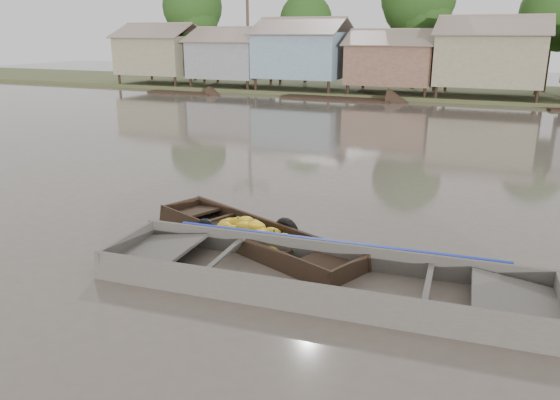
% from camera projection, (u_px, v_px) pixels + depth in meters
% --- Properties ---
extents(ground, '(120.00, 120.00, 0.00)m').
position_uv_depth(ground, '(262.00, 255.00, 11.06)').
color(ground, '#51493E').
rests_on(ground, ground).
extents(riverbank, '(120.00, 12.47, 10.22)m').
position_uv_depth(riverbank, '(502.00, 51.00, 36.96)').
color(riverbank, '#384723').
rests_on(riverbank, ground).
extents(banana_boat, '(5.43, 3.20, 0.77)m').
position_uv_depth(banana_boat, '(250.00, 236.00, 11.68)').
color(banana_boat, black).
rests_on(banana_boat, ground).
extents(viewer_boat, '(8.09, 2.67, 0.64)m').
position_uv_depth(viewer_boat, '(319.00, 283.00, 9.66)').
color(viewer_boat, '#443F3A').
rests_on(viewer_boat, ground).
extents(distant_boats, '(47.96, 16.07, 0.35)m').
position_uv_depth(distant_boats, '(433.00, 112.00, 31.03)').
color(distant_boats, black).
rests_on(distant_boats, ground).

